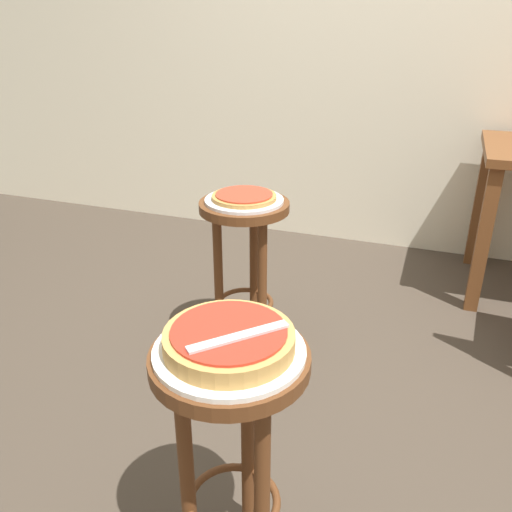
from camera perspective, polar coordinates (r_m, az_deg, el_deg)
ground_plane at (r=2.01m, az=5.99°, el=-15.81°), size 6.00×6.00×0.00m
stool_foreground at (r=1.24m, az=-2.69°, el=-17.17°), size 0.34×0.34×0.65m
serving_plate_foreground at (r=1.13m, az=-2.88°, el=-10.16°), size 0.32×0.32×0.01m
pizza_foreground at (r=1.11m, az=-2.91°, el=-8.96°), size 0.28×0.28×0.05m
stool_middle at (r=2.08m, az=-1.23°, el=1.16°), size 0.34×0.34×0.65m
serving_plate_middle at (r=2.01m, az=-1.28°, el=6.00°), size 0.30×0.30×0.01m
pizza_middle at (r=2.01m, az=-1.29°, el=6.43°), size 0.24×0.24×0.02m
pizza_server_knife at (r=1.07m, az=-1.85°, el=-8.64°), size 0.17×0.18×0.01m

